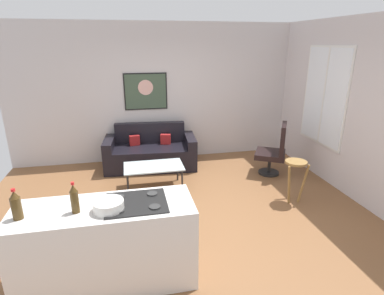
# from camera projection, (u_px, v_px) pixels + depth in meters

# --- Properties ---
(ground) EXTENTS (6.40, 6.40, 0.04)m
(ground) POSITION_uv_depth(u_px,v_px,m) (193.00, 212.00, 4.67)
(ground) COLOR brown
(back_wall) EXTENTS (6.40, 0.05, 2.80)m
(back_wall) POSITION_uv_depth(u_px,v_px,m) (168.00, 93.00, 6.46)
(back_wall) COLOR silver
(back_wall) RESTS_ON ground
(right_wall) EXTENTS (0.05, 6.40, 2.80)m
(right_wall) POSITION_uv_depth(u_px,v_px,m) (348.00, 108.00, 5.01)
(right_wall) COLOR silver
(right_wall) RESTS_ON ground
(couch) EXTENTS (1.84, 0.96, 0.84)m
(couch) POSITION_uv_depth(u_px,v_px,m) (151.00, 153.00, 6.27)
(couch) COLOR black
(couch) RESTS_ON ground
(coffee_table) EXTENTS (0.99, 0.58, 0.42)m
(coffee_table) POSITION_uv_depth(u_px,v_px,m) (154.00, 168.00, 5.28)
(coffee_table) COLOR silver
(coffee_table) RESTS_ON ground
(armchair) EXTENTS (0.74, 0.75, 1.00)m
(armchair) POSITION_uv_depth(u_px,v_px,m) (275.00, 150.00, 5.83)
(armchair) COLOR black
(armchair) RESTS_ON ground
(bar_stool) EXTENTS (0.38, 0.37, 0.68)m
(bar_stool) POSITION_uv_depth(u_px,v_px,m) (295.00, 170.00, 4.79)
(bar_stool) COLOR olive
(bar_stool) RESTS_ON ground
(kitchen_counter) EXTENTS (1.76, 0.65, 0.91)m
(kitchen_counter) POSITION_uv_depth(u_px,v_px,m) (108.00, 245.00, 3.17)
(kitchen_counter) COLOR silver
(kitchen_counter) RESTS_ON ground
(soda_bottle) EXTENTS (0.09, 0.09, 0.30)m
(soda_bottle) POSITION_uv_depth(u_px,v_px,m) (16.00, 205.00, 2.78)
(soda_bottle) COLOR #493416
(soda_bottle) RESTS_ON kitchen_counter
(soda_bottle_2) EXTENTS (0.08, 0.08, 0.31)m
(soda_bottle_2) POSITION_uv_depth(u_px,v_px,m) (74.00, 199.00, 2.88)
(soda_bottle_2) COLOR #493416
(soda_bottle_2) RESTS_ON kitchen_counter
(mixing_bowl) EXTENTS (0.29, 0.29, 0.10)m
(mixing_bowl) POSITION_uv_depth(u_px,v_px,m) (109.00, 206.00, 2.94)
(mixing_bowl) COLOR silver
(mixing_bowl) RESTS_ON kitchen_counter
(wall_painting) EXTENTS (0.87, 0.03, 0.74)m
(wall_painting) POSITION_uv_depth(u_px,v_px,m) (146.00, 91.00, 6.31)
(wall_painting) COLOR black
(window) EXTENTS (0.03, 1.23, 1.74)m
(window) POSITION_uv_depth(u_px,v_px,m) (324.00, 97.00, 5.53)
(window) COLOR silver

